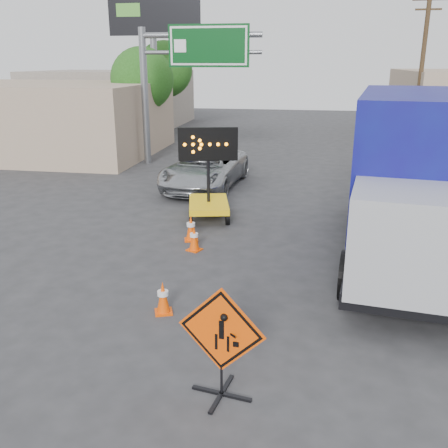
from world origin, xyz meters
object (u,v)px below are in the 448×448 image
(box_truck, at_px, (410,186))
(construction_sign, at_px, (221,341))
(pickup_truck, at_px, (205,168))
(arrow_board, at_px, (209,199))

(box_truck, bearing_deg, construction_sign, -111.96)
(pickup_truck, distance_m, box_truck, 9.97)
(arrow_board, xyz_separation_m, box_truck, (6.06, -2.49, 1.31))
(construction_sign, relative_size, box_truck, 0.20)
(pickup_truck, xyz_separation_m, box_truck, (7.13, -6.87, 1.18))
(construction_sign, height_order, box_truck, box_truck)
(construction_sign, distance_m, arrow_board, 9.69)
(construction_sign, bearing_deg, pickup_truck, 113.32)
(construction_sign, xyz_separation_m, arrow_board, (-2.21, 9.43, -0.32))
(construction_sign, distance_m, box_truck, 8.01)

